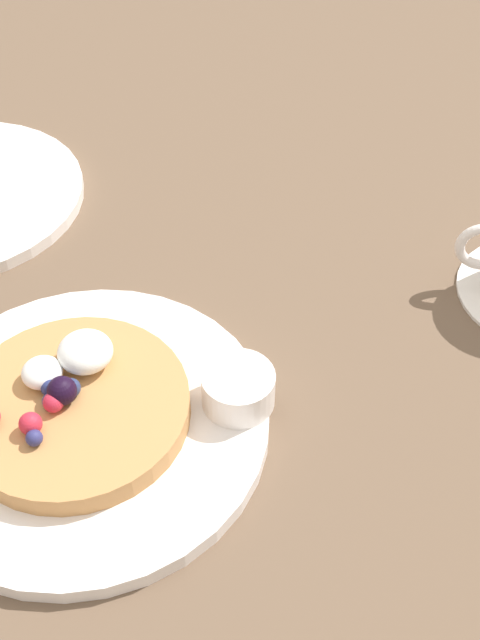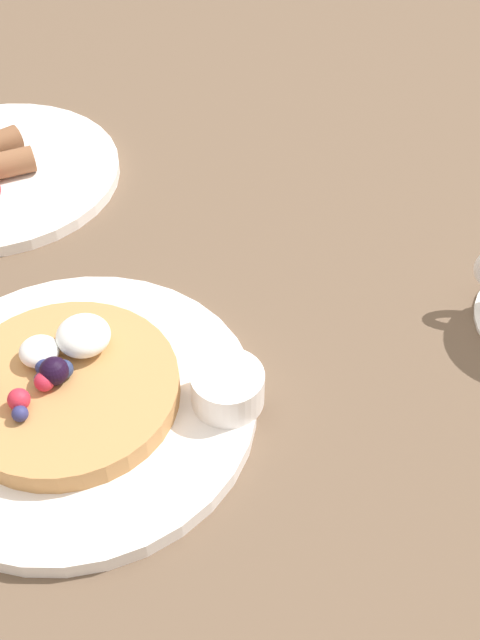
# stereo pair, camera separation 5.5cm
# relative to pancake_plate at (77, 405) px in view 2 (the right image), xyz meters

# --- Properties ---
(ground_plane) EXTENTS (1.54, 1.51, 0.03)m
(ground_plane) POSITION_rel_pancake_plate_xyz_m (0.07, 0.06, -0.02)
(ground_plane) COLOR brown
(pancake_plate) EXTENTS (0.25, 0.25, 0.01)m
(pancake_plate) POSITION_rel_pancake_plate_xyz_m (0.00, 0.00, 0.00)
(pancake_plate) COLOR white
(pancake_plate) RESTS_ON ground_plane
(pancake_with_berries) EXTENTS (0.15, 0.15, 0.04)m
(pancake_with_berries) POSITION_rel_pancake_plate_xyz_m (-0.01, 0.00, 0.02)
(pancake_with_berries) COLOR tan
(pancake_with_berries) RESTS_ON pancake_plate
(syrup_ramekin) EXTENTS (0.05, 0.05, 0.03)m
(syrup_ramekin) POSITION_rel_pancake_plate_xyz_m (0.10, 0.03, 0.02)
(syrup_ramekin) COLOR white
(syrup_ramekin) RESTS_ON pancake_plate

